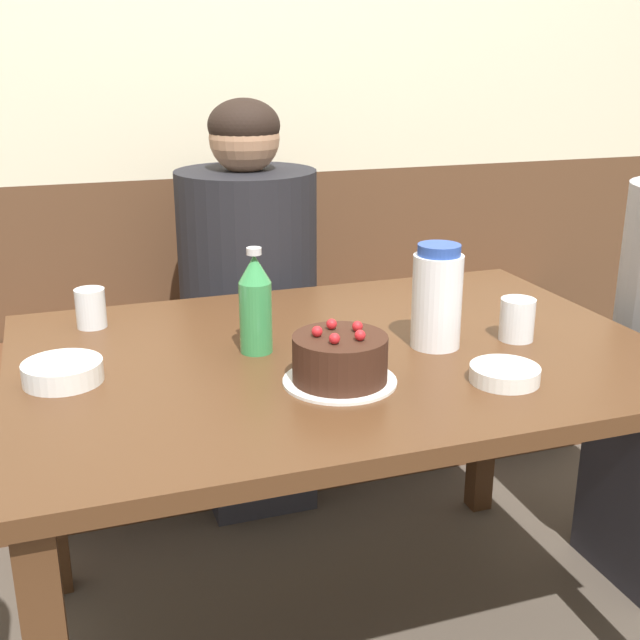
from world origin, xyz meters
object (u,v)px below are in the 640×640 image
bench_seat (247,406)px  bowl_soup_white (63,372)px  soju_bottle (255,303)px  glass_tumbler_short (439,289)px  water_pitcher (437,297)px  birthday_cake (340,360)px  glass_water_tall (91,308)px  glass_shot_small (517,319)px  bowl_rice_small (505,374)px  person_pale_blue_shirt (249,309)px

bench_seat → bowl_soup_white: bearing=-123.2°
soju_bottle → glass_tumbler_short: 0.54m
water_pitcher → glass_tumbler_short: (0.15, 0.27, -0.07)m
birthday_cake → glass_water_tall: 0.63m
water_pitcher → bowl_soup_white: size_ratio=1.47×
birthday_cake → glass_shot_small: birthday_cake is taller
bench_seat → bowl_soup_white: bowl_soup_white is taller
glass_water_tall → bowl_soup_white: bearing=-103.3°
water_pitcher → bowl_soup_white: (-0.73, 0.05, -0.08)m
birthday_cake → water_pitcher: size_ratio=0.98×
glass_shot_small → bowl_rice_small: bearing=-126.9°
glass_shot_small → person_pale_blue_shirt: bearing=116.3°
glass_tumbler_short → person_pale_blue_shirt: person_pale_blue_shirt is taller
water_pitcher → soju_bottle: (-0.36, 0.09, -0.00)m
birthday_cake → water_pitcher: 0.29m
soju_bottle → glass_tumbler_short: size_ratio=2.81×
bench_seat → glass_shot_small: 1.11m
bowl_rice_small → person_pale_blue_shirt: 1.01m
birthday_cake → person_pale_blue_shirt: person_pale_blue_shirt is taller
soju_bottle → person_pale_blue_shirt: bearing=77.3°
bowl_rice_small → glass_shot_small: 0.24m
glass_shot_small → person_pale_blue_shirt: 0.89m
bowl_soup_white → glass_water_tall: (0.07, 0.31, 0.02)m
bench_seat → glass_shot_small: size_ratio=25.82×
soju_bottle → glass_water_tall: 0.41m
bowl_soup_white → person_pale_blue_shirt: 0.90m
person_pale_blue_shirt → water_pitcher: bearing=15.2°
bench_seat → person_pale_blue_shirt: size_ratio=1.95×
soju_bottle → person_pale_blue_shirt: (0.15, 0.67, -0.23)m
glass_shot_small → soju_bottle: bearing=168.6°
bench_seat → bowl_rice_small: bearing=-78.1°
person_pale_blue_shirt → glass_shot_small: bearing=26.3°
bowl_rice_small → bench_seat: bearing=101.9°
bench_seat → glass_water_tall: glass_water_tall is taller
birthday_cake → person_pale_blue_shirt: bearing=86.9°
glass_water_tall → glass_shot_small: glass_shot_small is taller
person_pale_blue_shirt → bench_seat: bearing=174.5°
birthday_cake → glass_shot_small: bearing=12.7°
birthday_cake → bowl_soup_white: birthday_cake is taller
bench_seat → glass_water_tall: size_ratio=26.52×
bowl_soup_white → glass_tumbler_short: (0.88, 0.22, 0.02)m
glass_water_tall → glass_tumbler_short: 0.81m
water_pitcher → glass_water_tall: water_pitcher is taller
bowl_rice_small → birthday_cake: bearing=161.9°
birthday_cake → glass_tumbler_short: size_ratio=2.75×
glass_water_tall → glass_tumbler_short: size_ratio=1.13×
bench_seat → water_pitcher: bearing=-77.4°
bowl_soup_white → person_pale_blue_shirt: size_ratio=0.12×
glass_tumbler_short → water_pitcher: bearing=-118.6°
birthday_cake → bench_seat: bearing=86.6°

